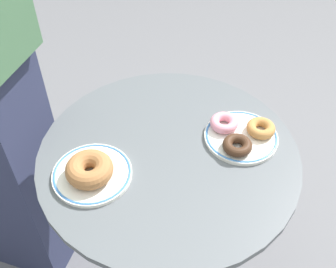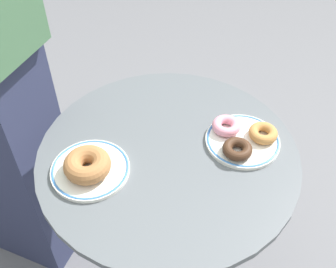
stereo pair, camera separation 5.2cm
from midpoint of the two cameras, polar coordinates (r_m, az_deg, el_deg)
name	(u,v)px [view 1 (the left image)]	position (r m, az deg, el deg)	size (l,w,h in m)	color
cafe_table	(168,210)	(1.21, -1.19, -10.45)	(0.65, 0.65, 0.75)	#565B60
plate_left	(92,174)	(0.99, -11.92, -5.44)	(0.19, 0.19, 0.01)	white
plate_right	(241,136)	(1.06, 8.62, -0.32)	(0.19, 0.19, 0.01)	white
donut_cinnamon	(89,169)	(0.96, -12.34, -4.83)	(0.11, 0.11, 0.04)	#A36B3D
donut_old_fashioned	(261,128)	(1.07, 11.31, 0.80)	(0.07, 0.07, 0.02)	#BC7F42
donut_pink_frosted	(224,123)	(1.07, 6.36, 1.52)	(0.07, 0.07, 0.02)	pink
donut_chocolate	(237,145)	(1.01, 8.09, -1.60)	(0.07, 0.07, 0.02)	#422819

